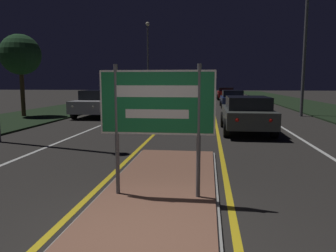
{
  "coord_description": "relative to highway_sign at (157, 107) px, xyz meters",
  "views": [
    {
      "loc": [
        0.85,
        -3.66,
        2.04
      ],
      "look_at": [
        0.0,
        3.24,
        1.11
      ],
      "focal_mm": 35.0,
      "sensor_mm": 36.0,
      "label": 1
    }
  ],
  "objects": [
    {
      "name": "streetlight_left_far",
      "position": [
        -6.35,
        33.5,
        3.89
      ],
      "size": [
        0.47,
        0.47,
        9.02
      ],
      "color": "#56565B",
      "rests_on": "ground_plane"
    },
    {
      "name": "lane_line_white_right",
      "position": [
        4.2,
        23.27,
        -1.62
      ],
      "size": [
        0.12,
        70.0,
        0.01
      ],
      "color": "silver",
      "rests_on": "ground_plane"
    },
    {
      "name": "median_island",
      "position": [
        0.0,
        0.0,
        -1.58
      ],
      "size": [
        2.11,
        7.58,
        0.1
      ],
      "color": "#999993",
      "rests_on": "ground_plane"
    },
    {
      "name": "car_receding_0",
      "position": [
        2.41,
        8.18,
        -0.84
      ],
      "size": [
        1.95,
        4.56,
        1.47
      ],
      "color": "#4C514C",
      "rests_on": "ground_plane"
    },
    {
      "name": "car_receding_1",
      "position": [
        2.78,
        21.9,
        -0.89
      ],
      "size": [
        1.9,
        4.73,
        1.39
      ],
      "color": "navy",
      "rests_on": "ground_plane"
    },
    {
      "name": "verge_left",
      "position": [
        -9.5,
        18.27,
        -1.58
      ],
      "size": [
        5.0,
        100.0,
        0.08
      ],
      "color": "black",
      "rests_on": "ground_plane"
    },
    {
      "name": "verge_right",
      "position": [
        9.5,
        18.27,
        -1.58
      ],
      "size": [
        5.0,
        100.0,
        0.08
      ],
      "color": "black",
      "rests_on": "ground_plane"
    },
    {
      "name": "streetlight_right_near",
      "position": [
        6.41,
        15.03,
        3.89
      ],
      "size": [
        0.46,
        0.46,
        9.1
      ],
      "color": "#56565B",
      "rests_on": "ground_plane"
    },
    {
      "name": "centre_line_yellow_right",
      "position": [
        1.25,
        23.27,
        -1.62
      ],
      "size": [
        0.12,
        70.0,
        0.01
      ],
      "color": "gold",
      "rests_on": "ground_plane"
    },
    {
      "name": "roadside_palm_left",
      "position": [
        -9.84,
        12.45,
        1.95
      ],
      "size": [
        2.29,
        2.29,
        4.67
      ],
      "color": "#4C3823",
      "rests_on": "verge_left"
    },
    {
      "name": "highway_sign",
      "position": [
        0.0,
        0.0,
        0.0
      ],
      "size": [
        1.94,
        0.07,
        2.24
      ],
      "color": "#56565B",
      "rests_on": "median_island"
    },
    {
      "name": "car_approaching_0",
      "position": [
        -5.75,
        13.59,
        -0.81
      ],
      "size": [
        1.97,
        4.68,
        1.55
      ],
      "color": "#B7B7BC",
      "rests_on": "ground_plane"
    },
    {
      "name": "car_receding_2",
      "position": [
        2.83,
        33.32,
        -0.85
      ],
      "size": [
        1.95,
        4.34,
        1.45
      ],
      "color": "maroon",
      "rests_on": "ground_plane"
    },
    {
      "name": "edge_line_white_right",
      "position": [
        7.2,
        23.27,
        -1.62
      ],
      "size": [
        0.1,
        70.0,
        0.01
      ],
      "color": "silver",
      "rests_on": "ground_plane"
    },
    {
      "name": "centre_line_yellow_left",
      "position": [
        -1.25,
        23.27,
        -1.62
      ],
      "size": [
        0.12,
        70.0,
        0.01
      ],
      "color": "gold",
      "rests_on": "ground_plane"
    },
    {
      "name": "ground_plane",
      "position": [
        0.0,
        -1.73,
        -1.62
      ],
      "size": [
        160.0,
        160.0,
        0.0
      ],
      "primitive_type": "plane",
      "color": "#282623"
    },
    {
      "name": "edge_line_white_left",
      "position": [
        -7.2,
        23.27,
        -1.62
      ],
      "size": [
        0.1,
        70.0,
        0.01
      ],
      "color": "silver",
      "rests_on": "ground_plane"
    },
    {
      "name": "lane_line_white_left",
      "position": [
        -4.2,
        23.27,
        -1.62
      ],
      "size": [
        0.12,
        70.0,
        0.01
      ],
      "color": "silver",
      "rests_on": "ground_plane"
    }
  ]
}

